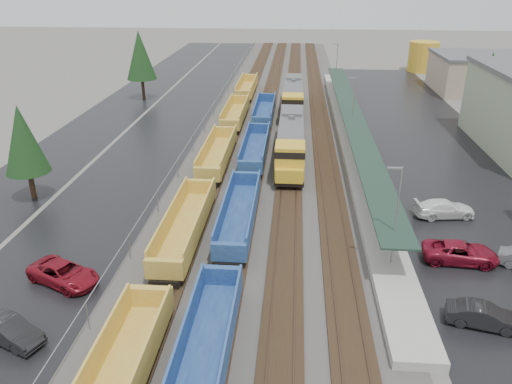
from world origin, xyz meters
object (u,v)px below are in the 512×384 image
storage_tank (423,57)px  parked_car_east_c (445,209)px  parked_car_east_b (460,253)px  parked_car_west_c (64,274)px  locomotive_lead (291,141)px  locomotive_trail (293,97)px  parked_car_west_b (9,331)px  well_string_blue (239,214)px  well_string_yellow (204,184)px  parked_car_east_a (484,316)px

storage_tank → parked_car_east_c: 71.06m
storage_tank → parked_car_east_b: (-14.12, -77.21, -2.31)m
parked_car_west_c → parked_car_east_b: parked_car_east_b is taller
parked_car_west_c → parked_car_east_c: (28.76, 12.43, 0.02)m
locomotive_lead → locomotive_trail: same height
parked_car_west_b → parked_car_east_b: bearing=-46.3°
well_string_blue → parked_car_west_b: size_ratio=18.20×
locomotive_lead → well_string_blue: bearing=-103.9°
parked_car_east_c → parked_car_west_c: bearing=104.9°
well_string_yellow → storage_tank: size_ratio=16.14×
well_string_blue → parked_car_east_a: 19.84m
locomotive_lead → parked_car_west_c: 29.52m
parked_car_west_c → parked_car_east_a: (27.21, -2.42, -0.02)m
storage_tank → locomotive_trail: bearing=-126.9°
parked_car_east_a → locomotive_lead: bearing=36.8°
locomotive_lead → parked_car_east_a: (12.08, -27.72, -1.62)m
parked_car_west_b → parked_car_west_c: (0.57, 5.99, 0.00)m
parked_car_east_b → parked_car_east_a: bearing=178.6°
well_string_blue → well_string_yellow: bearing=123.8°
parked_car_west_c → well_string_blue: bearing=-26.1°
locomotive_trail → well_string_yellow: size_ratio=0.20×
well_string_yellow → parked_car_east_b: size_ratio=18.30×
well_string_blue → parked_car_east_c: well_string_blue is taller
parked_car_west_b → well_string_blue: bearing=-14.9°
locomotive_lead → parked_car_east_c: 18.81m
locomotive_lead → well_string_yellow: bearing=-128.3°
well_string_blue → storage_tank: size_ratio=13.14×
parked_car_east_a → storage_tank: bearing=3.3°
parked_car_west_b → parked_car_east_b: 30.58m
locomotive_trail → parked_car_east_c: size_ratio=3.73×
well_string_yellow → parked_car_west_b: (-7.70, -21.15, -0.45)m
locomotive_lead → well_string_yellow: 12.96m
parked_car_east_b → parked_car_west_b: bearing=115.4°
storage_tank → well_string_blue: bearing=-113.0°
locomotive_lead → parked_car_east_c: size_ratio=3.73×
locomotive_lead → storage_tank: (26.95, 56.90, 0.73)m
locomotive_trail → storage_tank: storage_tank is taller
storage_tank → parked_car_east_b: storage_tank is taller
locomotive_lead → parked_car_east_c: bearing=-43.3°
storage_tank → parked_car_west_c: storage_tank is taller
storage_tank → parked_car_west_c: (-42.08, -82.20, -2.33)m
well_string_blue → parked_car_west_c: (-11.13, -9.18, -0.42)m
parked_car_west_c → locomotive_trail: bearing=6.3°
locomotive_trail → parked_car_east_b: size_ratio=3.57×
locomotive_trail → parked_car_east_b: bearing=-72.7°
well_string_blue → parked_car_east_a: size_ratio=18.61×
parked_car_west_c → parked_car_east_a: bearing=-70.7°
well_string_blue → parked_car_west_b: well_string_blue is taller
well_string_blue → parked_car_east_a: bearing=-35.8°
locomotive_lead → parked_car_east_a: locomotive_lead is taller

